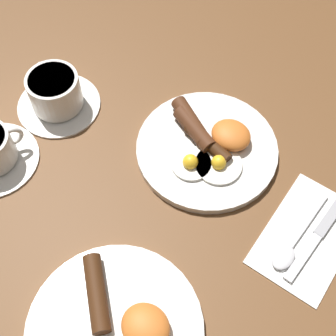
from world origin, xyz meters
TOP-DOWN VIEW (x-y plane):
  - ground_plane at (0.00, 0.00)m, footprint 3.00×3.00m
  - breakfast_plate_near at (0.00, -0.00)m, footprint 0.25×0.25m
  - breakfast_plate_far at (-0.08, 0.33)m, footprint 0.26×0.26m
  - teacup_near at (0.28, 0.09)m, footprint 0.16×0.16m
  - napkin at (-0.23, 0.03)m, footprint 0.14×0.21m
  - knife at (-0.24, 0.02)m, footprint 0.02×0.17m
  - spoon at (-0.21, 0.07)m, footprint 0.03×0.16m

SIDE VIEW (x-z plane):
  - ground_plane at x=0.00m, z-range 0.00..0.00m
  - napkin at x=-0.23m, z-range 0.00..0.01m
  - knife at x=-0.24m, z-range 0.00..0.01m
  - spoon at x=-0.21m, z-range 0.00..0.01m
  - breakfast_plate_far at x=-0.08m, z-range -0.01..0.04m
  - breakfast_plate_near at x=0.00m, z-range -0.01..0.04m
  - teacup_near at x=0.28m, z-range 0.00..0.07m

